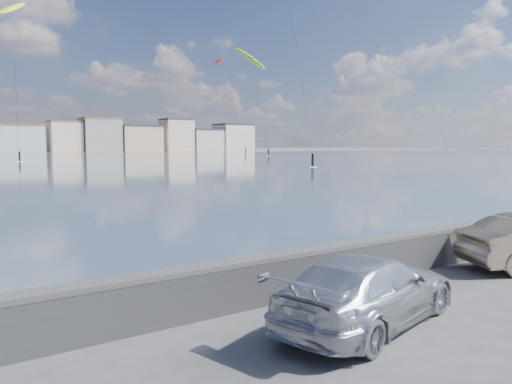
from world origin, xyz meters
TOP-DOWN VIEW (x-y plane):
  - ground at (0.00, 0.00)m, footprint 700.00×700.00m
  - seawall at (0.00, 2.70)m, footprint 400.00×0.36m
  - car_silver at (1.21, 0.67)m, footprint 4.77×2.86m
  - kitesurfer_3 at (12.53, 107.93)m, footprint 7.89×17.15m
  - kitesurfer_5 at (73.63, 112.42)m, footprint 9.68×13.31m
  - kitesurfer_14 at (79.19, 139.09)m, footprint 5.88×16.64m

SIDE VIEW (x-z plane):
  - ground at x=0.00m, z-range 0.00..0.00m
  - seawall at x=0.00m, z-range 0.04..1.12m
  - car_silver at x=1.21m, z-range 0.00..1.30m
  - kitesurfer_5 at x=73.63m, z-range 11.52..42.14m
  - kitesurfer_14 at x=79.19m, z-range 14.03..45.47m
  - kitesurfer_3 at x=12.53m, z-range 13.58..46.71m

